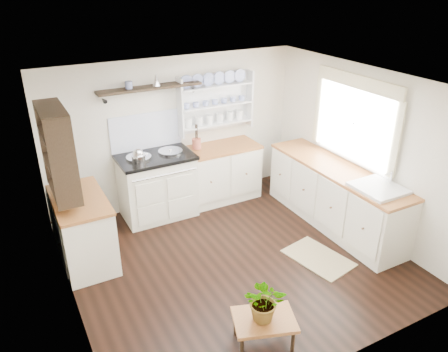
{
  "coord_description": "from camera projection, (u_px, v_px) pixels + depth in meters",
  "views": [
    {
      "loc": [
        -2.34,
        -4.06,
        3.42
      ],
      "look_at": [
        -0.03,
        0.25,
        1.1
      ],
      "focal_mm": 35.0,
      "sensor_mm": 36.0,
      "label": 1
    }
  ],
  "objects": [
    {
      "name": "wall_back",
      "position": [
        176.0,
        132.0,
        6.72
      ],
      "size": [
        4.0,
        0.02,
        2.3
      ],
      "primitive_type": "cube",
      "color": "beige",
      "rests_on": "ground"
    },
    {
      "name": "center_table",
      "position": [
        264.0,
        322.0,
        4.29
      ],
      "size": [
        0.71,
        0.61,
        0.33
      ],
      "rotation": [
        0.0,
        0.0,
        -0.33
      ],
      "color": "brown",
      "rests_on": "floor"
    },
    {
      "name": "right_cabinets",
      "position": [
        335.0,
        196.0,
        6.31
      ],
      "size": [
        0.62,
        2.43,
        0.9
      ],
      "color": "#EBE5CB",
      "rests_on": "floor"
    },
    {
      "name": "window",
      "position": [
        355.0,
        119.0,
        5.98
      ],
      "size": [
        0.08,
        1.55,
        1.22
      ],
      "color": "white",
      "rests_on": "wall_right"
    },
    {
      "name": "back_cabinets",
      "position": [
        219.0,
        172.0,
        7.03
      ],
      "size": [
        1.27,
        0.63,
        0.9
      ],
      "color": "#EBE5CB",
      "rests_on": "floor"
    },
    {
      "name": "ceiling",
      "position": [
        238.0,
        84.0,
        4.71
      ],
      "size": [
        4.0,
        3.8,
        0.01
      ],
      "primitive_type": "cube",
      "color": "white",
      "rests_on": "wall_back"
    },
    {
      "name": "high_shelf",
      "position": [
        150.0,
        88.0,
        6.13
      ],
      "size": [
        1.5,
        0.29,
        0.16
      ],
      "color": "black",
      "rests_on": "wall_back"
    },
    {
      "name": "plate_rack",
      "position": [
        214.0,
        102.0,
        6.79
      ],
      "size": [
        1.2,
        0.22,
        0.9
      ],
      "color": "white",
      "rests_on": "wall_back"
    },
    {
      "name": "wall_left",
      "position": [
        62.0,
        221.0,
        4.35
      ],
      "size": [
        0.02,
        3.8,
        2.3
      ],
      "primitive_type": "cube",
      "color": "beige",
      "rests_on": "ground"
    },
    {
      "name": "wall_right",
      "position": [
        361.0,
        150.0,
        6.06
      ],
      "size": [
        0.02,
        3.8,
        2.3
      ],
      "primitive_type": "cube",
      "color": "beige",
      "rests_on": "ground"
    },
    {
      "name": "floor_rug",
      "position": [
        318.0,
        258.0,
        5.7
      ],
      "size": [
        0.7,
        0.94,
        0.02
      ],
      "primitive_type": "cube",
      "rotation": [
        0.0,
        0.0,
        0.19
      ],
      "color": "#88724F",
      "rests_on": "floor"
    },
    {
      "name": "floor",
      "position": [
        235.0,
        259.0,
        5.7
      ],
      "size": [
        4.0,
        3.8,
        0.01
      ],
      "primitive_type": "cube",
      "color": "black",
      "rests_on": "ground"
    },
    {
      "name": "kettle",
      "position": [
        138.0,
        157.0,
        6.09
      ],
      "size": [
        0.2,
        0.2,
        0.24
      ],
      "primitive_type": null,
      "color": "silver",
      "rests_on": "aga_cooker"
    },
    {
      "name": "belfast_sink",
      "position": [
        377.0,
        196.0,
        5.56
      ],
      "size": [
        0.55,
        0.6,
        0.45
      ],
      "color": "white",
      "rests_on": "right_cabinets"
    },
    {
      "name": "left_shelving",
      "position": [
        58.0,
        151.0,
        4.97
      ],
      "size": [
        0.28,
        0.8,
        1.05
      ],
      "primitive_type": "cube",
      "color": "black",
      "rests_on": "wall_left"
    },
    {
      "name": "utensil_crock",
      "position": [
        197.0,
        144.0,
        6.72
      ],
      "size": [
        0.14,
        0.14,
        0.16
      ],
      "primitive_type": "cylinder",
      "color": "#AB533E",
      "rests_on": "back_cabinets"
    },
    {
      "name": "left_cabinets",
      "position": [
        83.0,
        229.0,
        5.49
      ],
      "size": [
        0.62,
        1.13,
        0.9
      ],
      "color": "#EBE5CB",
      "rests_on": "floor"
    },
    {
      "name": "potted_plant",
      "position": [
        265.0,
        301.0,
        4.18
      ],
      "size": [
        0.52,
        0.51,
        0.44
      ],
      "primitive_type": "imported",
      "rotation": [
        0.0,
        0.0,
        -0.57
      ],
      "color": "#3F7233",
      "rests_on": "center_table"
    },
    {
      "name": "aga_cooker",
      "position": [
        157.0,
        185.0,
        6.54
      ],
      "size": [
        1.1,
        0.76,
        1.01
      ],
      "color": "#ECE6CC",
      "rests_on": "floor"
    }
  ]
}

